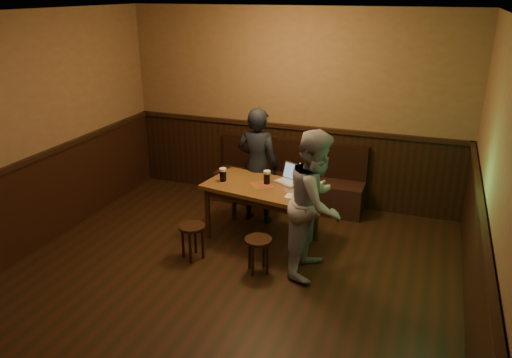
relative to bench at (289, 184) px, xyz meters
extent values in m
cube|color=black|center=(-0.05, -2.75, -0.32)|extent=(5.00, 6.00, 0.02)
cube|color=beige|center=(-0.05, -2.75, 2.50)|extent=(5.00, 6.00, 0.02)
cube|color=#8D6648|center=(-0.05, 0.26, 1.09)|extent=(5.00, 0.02, 2.80)
cube|color=#8D6648|center=(2.46, -2.75, 1.09)|extent=(0.02, 6.00, 2.80)
cube|color=black|center=(-0.05, 0.23, 0.24)|extent=(4.98, 0.04, 1.10)
cube|color=black|center=(-2.53, -2.75, 0.24)|extent=(0.04, 5.98, 1.10)
cube|color=black|center=(2.43, -2.75, 0.24)|extent=(0.04, 5.98, 1.10)
cube|color=black|center=(-0.05, 0.20, 0.82)|extent=(4.98, 0.06, 0.06)
cube|color=black|center=(2.40, -2.75, 0.82)|extent=(0.06, 5.98, 0.06)
cube|color=black|center=(0.00, -0.04, -0.09)|extent=(2.20, 0.50, 0.45)
cube|color=black|center=(0.00, 0.16, 0.39)|extent=(2.20, 0.10, 0.50)
cube|color=brown|center=(0.00, -1.19, 0.40)|extent=(1.49, 1.00, 0.05)
cube|color=#311F0D|center=(0.00, -1.19, 0.33)|extent=(1.35, 0.86, 0.08)
cube|color=maroon|center=(0.00, -1.19, 0.43)|extent=(0.36, 0.36, 0.00)
cylinder|color=#311F0D|center=(-0.65, -1.40, 0.03)|extent=(0.07, 0.07, 0.69)
cylinder|color=#311F0D|center=(-0.55, -0.78, 0.03)|extent=(0.07, 0.07, 0.69)
cylinder|color=#311F0D|center=(0.55, -1.59, 0.03)|extent=(0.07, 0.07, 0.69)
cylinder|color=#311F0D|center=(0.65, -0.97, 0.03)|extent=(0.07, 0.07, 0.69)
cylinder|color=black|center=(-0.61, -1.92, 0.10)|extent=(0.37, 0.37, 0.04)
cylinder|color=black|center=(-0.49, -1.90, -0.11)|extent=(0.03, 0.03, 0.41)
cylinder|color=black|center=(-0.63, -1.80, -0.11)|extent=(0.03, 0.03, 0.41)
cylinder|color=black|center=(-0.72, -1.95, -0.11)|extent=(0.03, 0.03, 0.41)
cylinder|color=black|center=(-0.58, -2.04, -0.11)|extent=(0.03, 0.03, 0.41)
cylinder|color=black|center=(0.23, -1.95, 0.09)|extent=(0.36, 0.36, 0.04)
cylinder|color=black|center=(0.34, -1.97, -0.11)|extent=(0.03, 0.03, 0.40)
cylinder|color=black|center=(0.25, -1.83, -0.11)|extent=(0.03, 0.03, 0.40)
cylinder|color=black|center=(0.11, -1.92, -0.11)|extent=(0.03, 0.03, 0.40)
cylinder|color=black|center=(0.20, -2.06, -0.11)|extent=(0.03, 0.03, 0.40)
cylinder|color=#AF1534|center=(-0.50, -1.23, 0.43)|extent=(0.12, 0.12, 0.00)
cylinder|color=silver|center=(-0.50, -1.23, 0.43)|extent=(0.10, 0.10, 0.00)
cylinder|color=black|center=(-0.50, -1.23, 0.50)|extent=(0.08, 0.08, 0.14)
cylinder|color=beige|center=(-0.50, -1.23, 0.59)|extent=(0.09, 0.09, 0.03)
cylinder|color=#AF1534|center=(0.04, -1.12, 0.43)|extent=(0.11, 0.11, 0.00)
cylinder|color=silver|center=(0.04, -1.12, 0.43)|extent=(0.10, 0.10, 0.00)
cylinder|color=black|center=(0.04, -1.12, 0.50)|extent=(0.08, 0.08, 0.14)
cylinder|color=beige|center=(0.04, -1.12, 0.59)|extent=(0.09, 0.09, 0.03)
cylinder|color=#AF1534|center=(0.49, -1.36, 0.43)|extent=(0.10, 0.10, 0.00)
cylinder|color=silver|center=(0.49, -1.36, 0.43)|extent=(0.09, 0.09, 0.00)
cylinder|color=black|center=(0.49, -1.36, 0.50)|extent=(0.08, 0.08, 0.12)
cylinder|color=beige|center=(0.49, -1.36, 0.57)|extent=(0.08, 0.08, 0.03)
cube|color=silver|center=(0.27, -1.00, 0.44)|extent=(0.38, 0.34, 0.02)
cube|color=#B2B2B7|center=(0.27, -1.00, 0.45)|extent=(0.33, 0.28, 0.00)
cube|color=silver|center=(0.32, -0.90, 0.55)|extent=(0.31, 0.20, 0.21)
cube|color=#547A9D|center=(0.31, -0.91, 0.55)|extent=(0.28, 0.17, 0.18)
cube|color=silver|center=(0.48, -1.39, 0.43)|extent=(0.22, 0.15, 0.00)
imported|color=black|center=(-0.25, -0.66, 0.48)|extent=(0.60, 0.41, 1.59)
imported|color=#98989D|center=(0.80, -1.69, 0.51)|extent=(0.67, 0.83, 1.65)
camera|label=1|loc=(1.91, -6.57, 2.70)|focal=35.00mm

